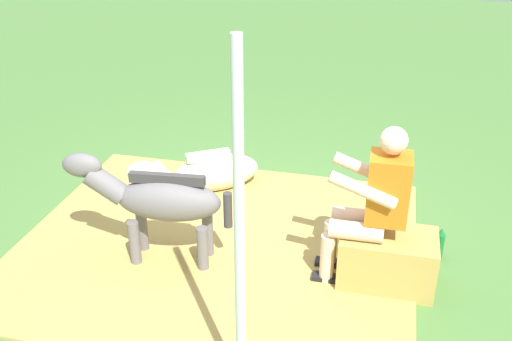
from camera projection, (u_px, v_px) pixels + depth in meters
ground_plane at (243, 235)px, 5.21m from camera, size 24.00×24.00×0.00m
hay_patch at (217, 244)px, 5.06m from camera, size 3.34×2.90×0.02m
hay_bale at (387, 259)px, 4.51m from camera, size 0.73×0.45×0.43m
person_seated at (371, 201)px, 4.31m from camera, size 0.66×0.42×1.31m
pony_standing at (158, 200)px, 4.62m from camera, size 1.35×0.40×0.93m
pony_lying at (207, 173)px, 5.87m from camera, size 1.27×0.96×0.42m
soda_bottle at (440, 244)px, 4.82m from camera, size 0.07×0.07×0.30m
tent_pole_left at (240, 243)px, 3.10m from camera, size 0.06×0.06×2.23m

